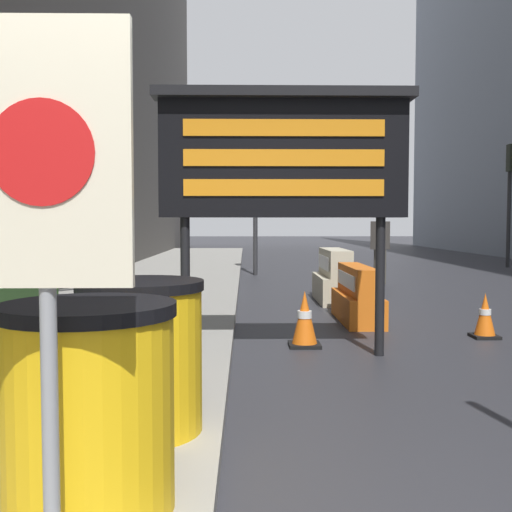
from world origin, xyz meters
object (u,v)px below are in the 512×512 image
object	(u,v)px
warning_sign	(44,194)
traffic_cone_near	(485,316)
pedestrian_worker	(380,241)
jersey_barrier_orange_near	(357,297)
traffic_light_far_side	(511,179)
traffic_light_near_curb	(255,172)
jersey_barrier_cream	(335,279)
message_board	(283,157)
barrel_drum_foreground	(89,406)
traffic_cone_mid	(305,319)
barrel_drum_middle	(141,355)

from	to	relation	value
warning_sign	traffic_cone_near	distance (m)	6.40
warning_sign	pedestrian_worker	distance (m)	12.15
pedestrian_worker	warning_sign	bearing A→B (deg)	-156.35
jersey_barrier_orange_near	pedestrian_worker	xyz separation A→B (m)	(1.49, 5.15, 0.63)
traffic_cone_near	traffic_light_far_side	bearing A→B (deg)	64.81
traffic_cone_near	traffic_light_near_curb	world-z (taller)	traffic_light_near_curb
jersey_barrier_cream	jersey_barrier_orange_near	bearing A→B (deg)	-90.00
jersey_barrier_cream	traffic_cone_near	distance (m)	3.66
message_board	traffic_light_near_curb	size ratio (longest dim) A/B	0.73
jersey_barrier_cream	traffic_light_far_side	xyz separation A→B (m)	(6.70, 8.01, 2.38)
barrel_drum_foreground	traffic_light_near_curb	world-z (taller)	traffic_light_near_curb
barrel_drum_foreground	message_board	xyz separation A→B (m)	(1.09, 3.64, 1.50)
warning_sign	traffic_cone_near	world-z (taller)	warning_sign
jersey_barrier_orange_near	traffic_cone_near	size ratio (longest dim) A/B	2.99
barrel_drum_foreground	traffic_cone_mid	world-z (taller)	barrel_drum_foreground
traffic_cone_mid	jersey_barrier_orange_near	bearing A→B (deg)	61.88
warning_sign	traffic_light_near_curb	world-z (taller)	traffic_light_near_curb
message_board	jersey_barrier_cream	world-z (taller)	message_board
warning_sign	traffic_cone_near	xyz separation A→B (m)	(3.63, 5.12, -1.24)
jersey_barrier_cream	pedestrian_worker	bearing A→B (deg)	63.66
traffic_light_far_side	pedestrian_worker	world-z (taller)	traffic_light_far_side
warning_sign	jersey_barrier_orange_near	bearing A→B (deg)	70.18
traffic_cone_near	pedestrian_worker	bearing A→B (deg)	88.64
message_board	traffic_light_far_side	size ratio (longest dim) A/B	0.72
traffic_light_near_curb	message_board	bearing A→B (deg)	-89.25
barrel_drum_foreground	traffic_light_far_side	bearing A→B (deg)	60.66
warning_sign	jersey_barrier_cream	distance (m)	8.89
barrel_drum_foreground	warning_sign	world-z (taller)	warning_sign
jersey_barrier_cream	traffic_cone_near	world-z (taller)	jersey_barrier_cream
jersey_barrier_cream	traffic_cone_mid	distance (m)	3.99
barrel_drum_middle	message_board	distance (m)	3.20
traffic_cone_near	barrel_drum_foreground	bearing A→B (deg)	-128.29
barrel_drum_middle	jersey_barrier_orange_near	distance (m)	5.34
pedestrian_worker	jersey_barrier_cream	bearing A→B (deg)	-164.51
barrel_drum_foreground	traffic_light_near_curb	size ratio (longest dim) A/B	0.24
message_board	traffic_cone_near	world-z (taller)	message_board
traffic_light_far_side	pedestrian_worker	distance (m)	7.45
barrel_drum_middle	jersey_barrier_orange_near	bearing A→B (deg)	65.14
barrel_drum_foreground	barrel_drum_middle	distance (m)	1.02
barrel_drum_foreground	traffic_light_far_side	size ratio (longest dim) A/B	0.24
jersey_barrier_cream	pedestrian_worker	world-z (taller)	pedestrian_worker
jersey_barrier_orange_near	traffic_cone_mid	bearing A→B (deg)	-118.12
jersey_barrier_cream	traffic_light_near_curb	bearing A→B (deg)	103.91
message_board	barrel_drum_middle	bearing A→B (deg)	-111.56
jersey_barrier_cream	barrel_drum_foreground	bearing A→B (deg)	-105.99
barrel_drum_foreground	jersey_barrier_cream	xyz separation A→B (m)	(2.29, 8.00, -0.19)
traffic_cone_mid	traffic_light_near_curb	bearing A→B (deg)	92.51
traffic_light_far_side	traffic_cone_mid	bearing A→B (deg)	-122.70
barrel_drum_foreground	traffic_cone_near	xyz separation A→B (m)	(3.63, 4.60, -0.33)
barrel_drum_middle	traffic_light_far_side	size ratio (longest dim) A/B	0.24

